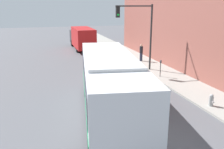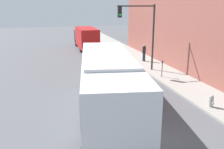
% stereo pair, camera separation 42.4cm
% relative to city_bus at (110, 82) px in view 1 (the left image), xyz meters
% --- Properties ---
extents(ground_plane, '(120.00, 120.00, 0.00)m').
position_rel_city_bus_xyz_m(ground_plane, '(0.75, -2.92, -1.92)').
color(ground_plane, '#515156').
extents(sidewalk, '(2.88, 70.00, 0.13)m').
position_rel_city_bus_xyz_m(sidewalk, '(6.69, 17.08, -1.85)').
color(sidewalk, gray).
rests_on(sidewalk, ground_plane).
extents(building_facade, '(6.00, 23.27, 11.37)m').
position_rel_city_bus_xyz_m(building_facade, '(11.13, 9.72, 3.77)').
color(building_facade, brown).
rests_on(building_facade, ground_plane).
extents(city_bus, '(4.05, 10.42, 3.30)m').
position_rel_city_bus_xyz_m(city_bus, '(0.00, 0.00, 0.00)').
color(city_bus, silver).
rests_on(city_bus, ground_plane).
extents(delivery_truck, '(2.21, 8.37, 2.83)m').
position_rel_city_bus_xyz_m(delivery_truck, '(2.13, 20.85, -0.36)').
color(delivery_truck, '#B21919').
rests_on(delivery_truck, ground_plane).
extents(fire_hydrant, '(0.25, 0.34, 0.69)m').
position_rel_city_bus_xyz_m(fire_hydrant, '(5.85, -0.44, -1.44)').
color(fire_hydrant, '#999999').
rests_on(fire_hydrant, sidewalk).
extents(traffic_light_pole, '(3.28, 0.35, 5.59)m').
position_rel_city_bus_xyz_m(traffic_light_pole, '(4.91, 8.17, 2.03)').
color(traffic_light_pole, '#2D2D2D').
rests_on(traffic_light_pole, sidewalk).
extents(parking_meter, '(0.14, 0.14, 1.32)m').
position_rel_city_bus_xyz_m(parking_meter, '(5.85, 5.85, -0.89)').
color(parking_meter, '#2D2D2D').
rests_on(parking_meter, sidewalk).
extents(pedestrian_near_corner, '(0.34, 0.34, 1.71)m').
position_rel_city_bus_xyz_m(pedestrian_near_corner, '(6.61, 11.60, -0.92)').
color(pedestrian_near_corner, '#23283D').
rests_on(pedestrian_near_corner, sidewalk).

